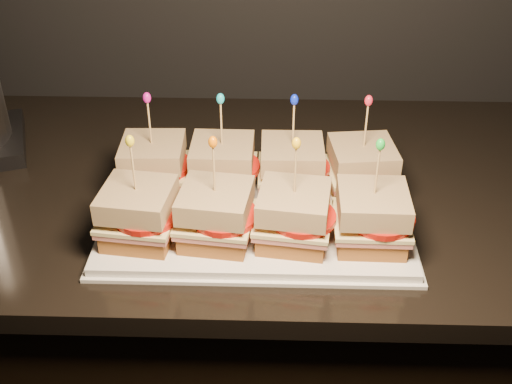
{
  "coord_description": "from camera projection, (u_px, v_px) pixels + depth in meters",
  "views": [
    {
      "loc": [
        0.11,
        0.78,
        1.48
      ],
      "look_at": [
        0.09,
        1.57,
        0.96
      ],
      "focal_mm": 45.0,
      "sensor_mm": 36.0,
      "label": 1
    }
  ],
  "objects": [
    {
      "name": "sandwich_3_tomato",
      "position": [
        370.0,
        169.0,
        0.98
      ],
      "size": [
        0.09,
        0.09,
        0.01
      ],
      "primitive_type": "cylinder",
      "color": "#B6160C",
      "rests_on": "sandwich_3_cheese"
    },
    {
      "name": "sandwich_7_bread_bot",
      "position": [
        369.0,
        234.0,
        0.9
      ],
      "size": [
        0.09,
        0.09,
        0.03
      ],
      "primitive_type": "cube",
      "rotation": [
        0.0,
        0.0,
        -0.02
      ],
      "color": "brown",
      "rests_on": "platter"
    },
    {
      "name": "sandwich_0_bread_top",
      "position": [
        153.0,
        152.0,
        0.98
      ],
      "size": [
        0.1,
        0.1,
        0.03
      ],
      "primitive_type": "cube",
      "rotation": [
        0.0,
        0.0,
        0.03
      ],
      "color": "brown",
      "rests_on": "sandwich_0_tomato"
    },
    {
      "name": "sandwich_4_frill",
      "position": [
        130.0,
        141.0,
        0.83
      ],
      "size": [
        0.01,
        0.01,
        0.02
      ],
      "primitive_type": "ellipsoid",
      "color": "yellow",
      "rests_on": "sandwich_4_pick"
    },
    {
      "name": "sandwich_7_tomato",
      "position": [
        381.0,
        218.0,
        0.87
      ],
      "size": [
        0.09,
        0.09,
        0.01
      ],
      "primitive_type": "cylinder",
      "color": "#B6160C",
      "rests_on": "sandwich_7_cheese"
    },
    {
      "name": "sandwich_2_cheese",
      "position": [
        292.0,
        170.0,
        0.99
      ],
      "size": [
        0.1,
        0.1,
        0.01
      ],
      "primitive_type": "cube",
      "rotation": [
        0.0,
        0.0,
        0.01
      ],
      "color": "beige",
      "rests_on": "sandwich_2_ham"
    },
    {
      "name": "sandwich_5_tomato",
      "position": [
        224.0,
        216.0,
        0.88
      ],
      "size": [
        0.09,
        0.09,
        0.01
      ],
      "primitive_type": "cylinder",
      "color": "#B6160C",
      "rests_on": "sandwich_5_cheese"
    },
    {
      "name": "sandwich_2_tomato",
      "position": [
        300.0,
        168.0,
        0.98
      ],
      "size": [
        0.09,
        0.09,
        0.01
      ],
      "primitive_type": "cylinder",
      "color": "#B6160C",
      "rests_on": "sandwich_2_cheese"
    },
    {
      "name": "cabinet",
      "position": [
        157.0,
        368.0,
        1.33
      ],
      "size": [
        2.48,
        0.61,
        0.87
      ],
      "primitive_type": "cube",
      "color": "black",
      "rests_on": "ground"
    },
    {
      "name": "sandwich_1_bread_top",
      "position": [
        222.0,
        153.0,
        0.98
      ],
      "size": [
        0.1,
        0.1,
        0.03
      ],
      "primitive_type": "cube",
      "rotation": [
        0.0,
        0.0,
        -0.01
      ],
      "color": "brown",
      "rests_on": "sandwich_1_tomato"
    },
    {
      "name": "sandwich_2_frill",
      "position": [
        294.0,
        100.0,
        0.93
      ],
      "size": [
        0.01,
        0.01,
        0.02
      ],
      "primitive_type": "ellipsoid",
      "color": "#0C24E1",
      "rests_on": "sandwich_2_pick"
    },
    {
      "name": "sandwich_6_bread_bot",
      "position": [
        293.0,
        232.0,
        0.9
      ],
      "size": [
        0.1,
        0.1,
        0.03
      ],
      "primitive_type": "cube",
      "rotation": [
        0.0,
        0.0,
        -0.14
      ],
      "color": "brown",
      "rests_on": "platter"
    },
    {
      "name": "sandwich_0_bread_bot",
      "position": [
        155.0,
        180.0,
        1.01
      ],
      "size": [
        0.1,
        0.1,
        0.03
      ],
      "primitive_type": "cube",
      "rotation": [
        0.0,
        0.0,
        0.03
      ],
      "color": "brown",
      "rests_on": "platter"
    },
    {
      "name": "sandwich_5_frill",
      "position": [
        213.0,
        142.0,
        0.82
      ],
      "size": [
        0.01,
        0.01,
        0.02
      ],
      "primitive_type": "ellipsoid",
      "color": "orange",
      "rests_on": "sandwich_5_pick"
    },
    {
      "name": "sandwich_6_cheese",
      "position": [
        293.0,
        219.0,
        0.89
      ],
      "size": [
        0.12,
        0.11,
        0.01
      ],
      "primitive_type": "cube",
      "rotation": [
        0.0,
        0.0,
        -0.14
      ],
      "color": "beige",
      "rests_on": "sandwich_6_ham"
    },
    {
      "name": "sandwich_3_frill",
      "position": [
        369.0,
        101.0,
        0.92
      ],
      "size": [
        0.01,
        0.01,
        0.02
      ],
      "primitive_type": "ellipsoid",
      "color": "red",
      "rests_on": "sandwich_3_pick"
    },
    {
      "name": "sandwich_0_cheese",
      "position": [
        154.0,
        168.0,
        1.0
      ],
      "size": [
        0.11,
        0.1,
        0.01
      ],
      "primitive_type": "cube",
      "rotation": [
        0.0,
        0.0,
        0.03
      ],
      "color": "beige",
      "rests_on": "sandwich_0_ham"
    },
    {
      "name": "sandwich_7_ham",
      "position": [
        371.0,
        224.0,
        0.89
      ],
      "size": [
        0.1,
        0.1,
        0.01
      ],
      "primitive_type": "cube",
      "rotation": [
        0.0,
        0.0,
        -0.02
      ],
      "color": "#B26257",
      "rests_on": "sandwich_7_bread_bot"
    },
    {
      "name": "sandwich_4_tomato",
      "position": [
        146.0,
        214.0,
        0.88
      ],
      "size": [
        0.09,
        0.09,
        0.01
      ],
      "primitive_type": "cylinder",
      "color": "#B6160C",
      "rests_on": "sandwich_4_cheese"
    },
    {
      "name": "sandwich_4_ham",
      "position": [
        140.0,
        220.0,
        0.9
      ],
      "size": [
        0.11,
        0.11,
        0.01
      ],
      "primitive_type": "cube",
      "rotation": [
        0.0,
        0.0,
        -0.12
      ],
      "color": "#B26257",
      "rests_on": "sandwich_4_bread_bot"
    },
    {
      "name": "sandwich_1_cheese",
      "position": [
        223.0,
        169.0,
        1.0
      ],
      "size": [
        0.11,
        0.1,
        0.01
      ],
      "primitive_type": "cube",
      "rotation": [
        0.0,
        0.0,
        -0.01
      ],
      "color": "beige",
      "rests_on": "sandwich_1_ham"
    },
    {
      "name": "sandwich_1_tomato",
      "position": [
        230.0,
        167.0,
        0.99
      ],
      "size": [
        0.09,
        0.09,
        0.01
      ],
      "primitive_type": "cylinder",
      "color": "#B6160C",
      "rests_on": "sandwich_1_cheese"
    },
    {
      "name": "sandwich_0_tomato",
      "position": [
        161.0,
        166.0,
        0.99
      ],
      "size": [
        0.09,
        0.09,
        0.01
      ],
      "primitive_type": "cylinder",
      "color": "#B6160C",
      "rests_on": "sandwich_0_cheese"
    },
    {
      "name": "sandwich_2_bread_bot",
      "position": [
        291.0,
        183.0,
        1.01
      ],
      "size": [
        0.09,
        0.09,
        0.03
      ],
      "primitive_type": "cube",
      "rotation": [
        0.0,
        0.0,
        0.01
      ],
      "color": "brown",
      "rests_on": "platter"
    },
    {
      "name": "sandwich_7_bread_top",
      "position": [
        373.0,
        203.0,
        0.87
      ],
      "size": [
        0.1,
        0.1,
        0.03
      ],
      "primitive_type": "cube",
      "rotation": [
        0.0,
        0.0,
        -0.02
      ],
      "color": "brown",
      "rests_on": "sandwich_7_tomato"
    },
    {
      "name": "sandwich_7_cheese",
      "position": [
        371.0,
        220.0,
        0.88
      ],
      "size": [
        0.11,
        0.1,
        0.01
      ],
      "primitive_type": "cube",
      "rotation": [
        0.0,
        0.0,
        -0.02
      ],
      "color": "beige",
      "rests_on": "sandwich_7_ham"
    },
    {
      "name": "sandwich_7_frill",
      "position": [
        380.0,
        145.0,
        0.82
      ],
      "size": [
        0.01,
        0.01,
        0.02
      ],
      "primitive_type": "ellipsoid",
      "color": "green",
      "rests_on": "sandwich_7_pick"
    },
    {
      "name": "sandwich_4_pick",
      "position": [
        133.0,
        171.0,
        0.85
      ],
      "size": [
        0.0,
        0.0,
        0.09
      ],
      "primitive_type": "cylinder",
      "color": "tan",
      "rests_on": "sandwich_4_bread_top"
    },
    {
      "name": "sandwich_6_tomato",
      "position": [
        302.0,
        217.0,
        0.88
      ],
      "size": [
        0.09,
        0.09,
        0.01
      ],
      "primitive_type": "cylinder",
      "color": "#B6160C",
      "rests_on": "sandwich_6_cheese"
    },
    {
      "name": "sandwich_4_cheese",
      "position": [
        139.0,
        216.0,
        0.89
      ],
      "size": [
        0.12,
        0.11,
        0.01
      ],
      "primitive_type": "cube",
      "rotation": [
        0.0,
        0.0,
        -0.12
      ],
      "color": "beige",
      "rests_on": "sandwich_4_ham"
    },
    {
      "name": "sandwich_5_bread_bot",
      "position": [
        217.0,
        231.0,
        0.9
      ],
      "size": [
        0.1,
        0.1,
        0.03
      ],
      "primitive_type": "cube",
      "rotation": [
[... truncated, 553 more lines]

